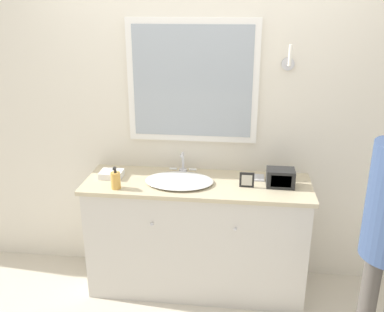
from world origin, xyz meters
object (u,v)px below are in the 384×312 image
Objects in this scene: picture_frame at (247,180)px; soap_bottle at (116,180)px; sink_basin at (179,180)px; appliance_box at (280,178)px.

soap_bottle is at bearing -172.01° from picture_frame.
appliance_box is at bearing 1.78° from sink_basin.
picture_frame is (-0.23, -0.04, -0.01)m from appliance_box.
sink_basin is at bearing 19.40° from soap_bottle.
sink_basin is 2.53× the size of appliance_box.
soap_bottle is 0.91m from picture_frame.
appliance_box is (1.14, 0.17, 0.00)m from soap_bottle.
appliance_box is 1.79× the size of picture_frame.
picture_frame is at bearing 7.99° from soap_bottle.
picture_frame is at bearing -2.71° from sink_basin.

